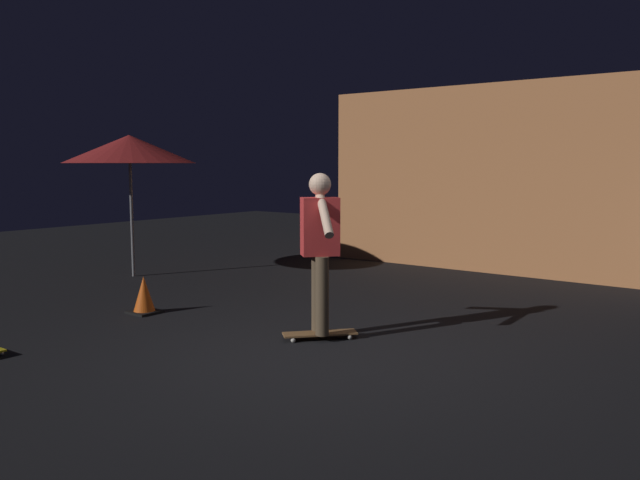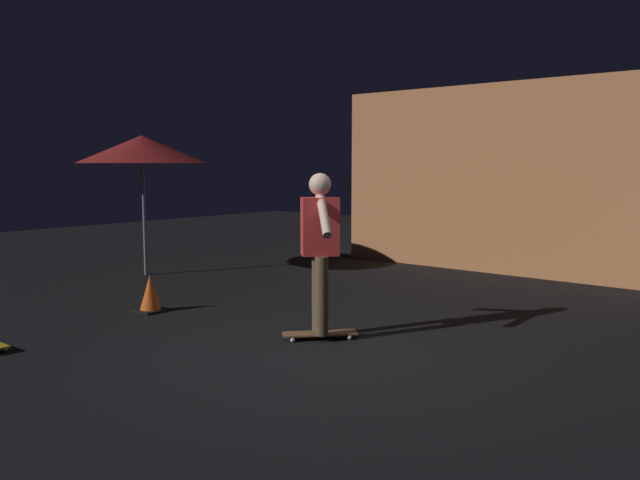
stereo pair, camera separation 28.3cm
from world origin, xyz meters
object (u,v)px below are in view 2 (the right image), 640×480
patio_umbrella (142,149)px  skater (320,241)px  skateboard_ridden (320,334)px  traffic_cone (150,295)px

patio_umbrella → skater: size_ratio=1.38×
patio_umbrella → skateboard_ridden: (4.79, -1.19, -2.02)m
patio_umbrella → skateboard_ridden: 5.33m
traffic_cone → skateboard_ridden: bearing=8.8°
skateboard_ridden → skater: skater is taller
skateboard_ridden → traffic_cone: 2.48m
patio_umbrella → skater: patio_umbrella is taller
skater → traffic_cone: bearing=-171.2°
skateboard_ridden → traffic_cone: size_ratio=1.56×
skateboard_ridden → patio_umbrella: bearing=166.1°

